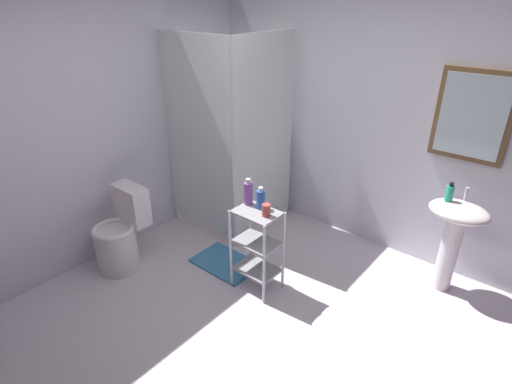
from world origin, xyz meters
TOP-DOWN VIEW (x-y plane):
  - ground_plane at (0.00, 0.00)m, footprint 4.20×4.20m
  - wall_back at (0.01, 1.85)m, footprint 4.20×0.14m
  - wall_left at (-1.85, 0.00)m, footprint 0.10×4.20m
  - shower_stall at (-1.23, 1.17)m, footprint 0.92×0.92m
  - pedestal_sink at (0.90, 1.52)m, footprint 0.46×0.37m
  - sink_faucet at (0.90, 1.64)m, footprint 0.03×0.03m
  - toilet at (-1.48, -0.06)m, footprint 0.37×0.49m
  - storage_cart at (-0.33, 0.50)m, footprint 0.38×0.28m
  - hand_soap_bottle at (0.80, 1.53)m, footprint 0.06×0.06m
  - conditioner_bottle_purple at (-0.47, 0.56)m, footprint 0.07×0.07m
  - shampoo_bottle_blue at (-0.35, 0.57)m, footprint 0.07×0.07m
  - rinse_cup at (-0.24, 0.50)m, footprint 0.07×0.07m
  - bath_mat at (-0.77, 0.56)m, footprint 0.60×0.40m

SIDE VIEW (x-z plane):
  - ground_plane at x=0.00m, z-range -0.02..0.00m
  - bath_mat at x=-0.77m, z-range 0.00..0.02m
  - toilet at x=-1.48m, z-range -0.07..0.69m
  - storage_cart at x=-0.33m, z-range 0.07..0.81m
  - shower_stall at x=-1.23m, z-range -0.54..1.46m
  - pedestal_sink at x=0.90m, z-range 0.17..0.98m
  - rinse_cup at x=-0.24m, z-range 0.74..0.84m
  - shampoo_bottle_blue at x=-0.35m, z-range 0.73..0.92m
  - conditioner_bottle_purple at x=-0.47m, z-range 0.73..0.95m
  - sink_faucet at x=0.90m, z-range 0.81..0.91m
  - hand_soap_bottle at x=0.80m, z-range 0.80..0.96m
  - wall_left at x=-1.85m, z-range 0.00..2.50m
  - wall_back at x=0.01m, z-range 0.00..2.50m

